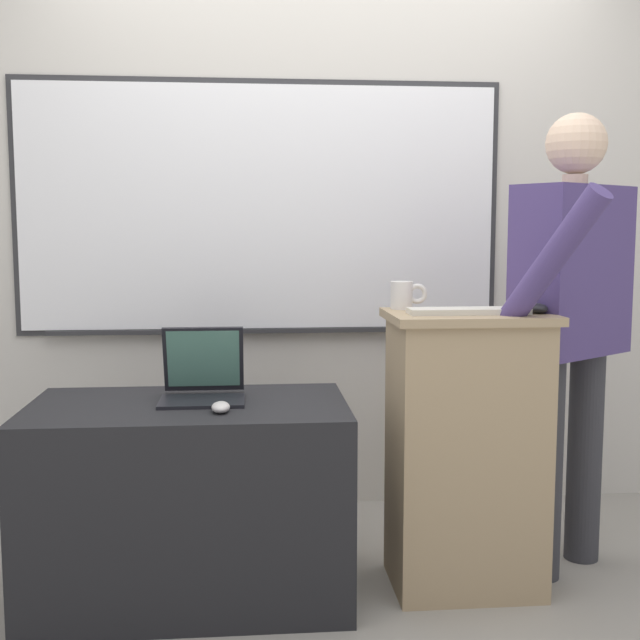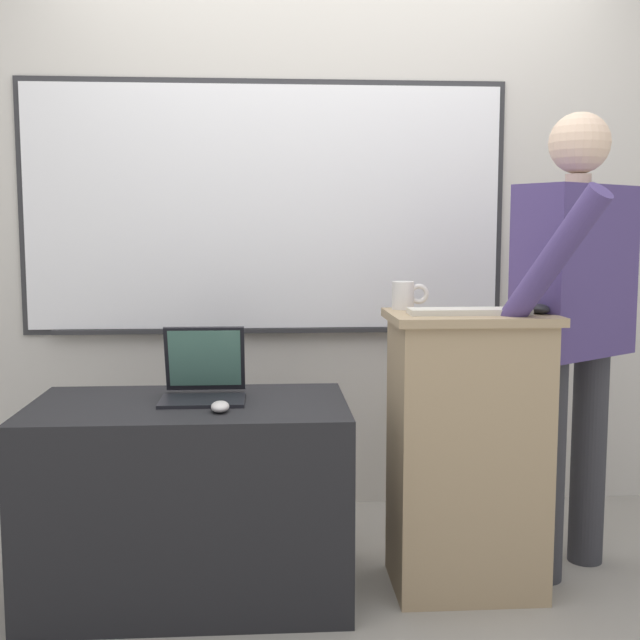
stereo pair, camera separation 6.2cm
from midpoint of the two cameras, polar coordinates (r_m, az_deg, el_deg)
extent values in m
plane|color=gray|center=(2.69, 3.42, -21.75)|extent=(30.00, 30.00, 0.00)
cube|color=beige|center=(3.69, 0.96, 8.89)|extent=(6.40, 0.12, 2.86)
cube|color=#2D2D30|center=(3.61, -3.45, 7.95)|extent=(2.15, 0.02, 1.12)
cube|color=white|center=(3.61, -3.45, 7.95)|extent=(2.10, 0.02, 1.07)
cube|color=#2D2D30|center=(3.62, -3.39, -0.76)|extent=(1.89, 0.04, 0.02)
cube|color=tan|center=(2.91, 10.97, -9.47)|extent=(0.51, 0.38, 0.96)
cube|color=tan|center=(2.82, 11.19, 0.21)|extent=(0.56, 0.41, 0.03)
cube|color=black|center=(2.89, -8.59, -12.45)|extent=(1.09, 0.63, 0.68)
cylinder|color=#333338|center=(3.06, 16.39, -10.21)|extent=(0.13, 0.13, 0.82)
cylinder|color=#333338|center=(3.27, 19.07, -9.23)|extent=(0.13, 0.13, 0.82)
cube|color=#473870|center=(3.05, 18.24, 3.32)|extent=(0.51, 0.45, 0.61)
cylinder|color=beige|center=(3.05, 18.46, 9.45)|extent=(0.09, 0.09, 0.04)
sphere|color=beige|center=(3.06, 18.54, 11.85)|extent=(0.22, 0.22, 0.22)
cylinder|color=#473870|center=(2.66, 16.58, 3.76)|extent=(0.31, 0.40, 0.51)
cylinder|color=#473870|center=(3.27, 20.77, 2.98)|extent=(0.08, 0.08, 0.58)
cube|color=black|center=(2.79, -7.73, -5.71)|extent=(0.29, 0.20, 0.01)
cube|color=black|center=(2.91, -7.58, -2.74)|extent=(0.28, 0.08, 0.24)
cube|color=#4C7A6B|center=(2.90, -7.59, -2.72)|extent=(0.26, 0.07, 0.21)
cube|color=beige|center=(2.77, 11.18, 0.61)|extent=(0.41, 0.11, 0.02)
ellipsoid|color=silver|center=(2.64, -6.45, -6.14)|extent=(0.06, 0.10, 0.03)
ellipsoid|color=black|center=(2.84, 15.95, 0.77)|extent=(0.06, 0.10, 0.03)
cylinder|color=silver|center=(2.90, 6.53, 1.75)|extent=(0.08, 0.08, 0.10)
torus|color=silver|center=(2.91, 7.64, 1.85)|extent=(0.07, 0.02, 0.07)
camera|label=1|loc=(0.03, -89.35, 0.07)|focal=45.00mm
camera|label=2|loc=(0.03, 90.65, -0.07)|focal=45.00mm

